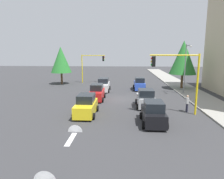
{
  "coord_description": "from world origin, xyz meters",
  "views": [
    {
      "loc": [
        25.35,
        0.61,
        5.94
      ],
      "look_at": [
        -0.29,
        -0.89,
        1.2
      ],
      "focal_mm": 32.76,
      "sensor_mm": 36.0,
      "label": 1
    }
  ],
  "objects": [
    {
      "name": "traffic_signal_far_right",
      "position": [
        -14.0,
        -5.65,
        3.84
      ],
      "size": [
        0.36,
        4.59,
        5.41
      ],
      "color": "yellow",
      "rests_on": "ground"
    },
    {
      "name": "tree_opposite_side",
      "position": [
        -12.0,
        -11.0,
        4.51
      ],
      "size": [
        3.78,
        3.78,
        6.89
      ],
      "color": "brown",
      "rests_on": "ground"
    },
    {
      "name": "car_blue",
      "position": [
        -6.82,
        3.09,
        0.9
      ],
      "size": [
        3.92,
        1.92,
        1.98
      ],
      "color": "blue",
      "rests_on": "ground"
    },
    {
      "name": "ground_plane",
      "position": [
        0.0,
        0.0,
        0.0
      ],
      "size": [
        120.0,
        120.0,
        0.0
      ],
      "primitive_type": "plane",
      "color": "#353538"
    },
    {
      "name": "sidewalk_kerb",
      "position": [
        -5.0,
        10.5,
        0.07
      ],
      "size": [
        80.0,
        4.0,
        0.15
      ],
      "primitive_type": "cube",
      "color": "gray",
      "rests_on": "ground"
    },
    {
      "name": "pedestrian_crossing",
      "position": [
        5.13,
        6.97,
        0.91
      ],
      "size": [
        0.4,
        0.24,
        1.7
      ],
      "color": "#262638",
      "rests_on": "ground"
    },
    {
      "name": "traffic_signal_near_left",
      "position": [
        6.0,
        5.71,
        4.09
      ],
      "size": [
        0.36,
        4.59,
        5.79
      ],
      "color": "yellow",
      "rests_on": "ground"
    },
    {
      "name": "car_silver",
      "position": [
        3.49,
        3.02,
        0.9
      ],
      "size": [
        3.66,
        2.11,
        1.98
      ],
      "color": "#B2B5BA",
      "rests_on": "ground"
    },
    {
      "name": "car_black",
      "position": [
        8.85,
        3.08,
        0.9
      ],
      "size": [
        3.95,
        2.02,
        1.98
      ],
      "color": "black",
      "rests_on": "ground"
    },
    {
      "name": "car_red",
      "position": [
        0.44,
        -2.75,
        0.9
      ],
      "size": [
        3.98,
        1.94,
        1.98
      ],
      "color": "red",
      "rests_on": "ground"
    },
    {
      "name": "car_yellow",
      "position": [
        6.71,
        -2.95,
        0.9
      ],
      "size": [
        4.15,
        2.02,
        1.98
      ],
      "color": "yellow",
      "rests_on": "ground"
    },
    {
      "name": "street_lamp_curbside",
      "position": [
        -3.61,
        9.2,
        4.35
      ],
      "size": [
        2.15,
        0.28,
        7.0
      ],
      "color": "slate",
      "rests_on": "ground"
    },
    {
      "name": "tree_roadside_mid",
      "position": [
        -8.0,
        10.0,
        5.06
      ],
      "size": [
        4.22,
        4.22,
        7.71
      ],
      "color": "brown",
      "rests_on": "ground"
    },
    {
      "name": "car_white",
      "position": [
        -5.44,
        -2.51,
        0.9
      ],
      "size": [
        4.04,
        1.99,
        1.98
      ],
      "color": "white",
      "rests_on": "ground"
    },
    {
      "name": "lane_arrow_near",
      "position": [
        11.51,
        -3.0,
        0.01
      ],
      "size": [
        2.4,
        1.1,
        1.1
      ],
      "color": "silver",
      "rests_on": "ground"
    }
  ]
}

